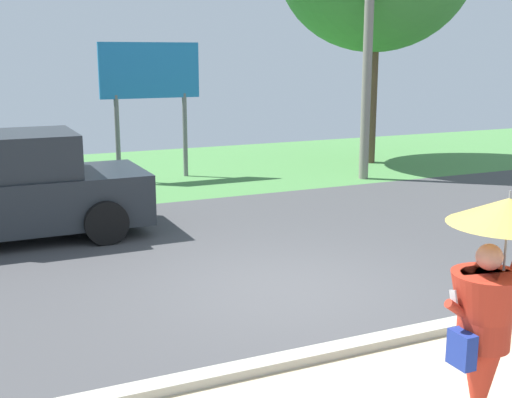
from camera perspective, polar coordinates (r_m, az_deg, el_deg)
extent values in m
cube|color=#424244|center=(11.02, -1.73, -4.78)|extent=(40.00, 8.00, 0.10)
cube|color=#498243|center=(18.46, -11.40, 2.03)|extent=(40.00, 8.00, 0.10)
cube|color=#B2AD9E|center=(7.69, 10.17, -12.06)|extent=(40.00, 0.24, 0.10)
cone|color=#B22D1E|center=(6.03, 18.94, -12.63)|extent=(0.60, 0.60, 1.45)
cylinder|color=#B22D1E|center=(5.88, 19.21, -9.09)|extent=(0.44, 0.44, 0.65)
sphere|color=tan|center=(5.73, 19.55, -4.75)|extent=(0.22, 0.22, 0.22)
cylinder|color=#B22D1E|center=(5.71, 17.18, -9.23)|extent=(0.29, 0.08, 0.24)
cylinder|color=gray|center=(5.83, 20.77, -4.18)|extent=(0.02, 0.02, 0.75)
cone|color=gold|center=(5.75, 21.02, -0.98)|extent=(0.99, 0.99, 0.22)
cylinder|color=gray|center=(5.73, 21.11, 0.19)|extent=(0.02, 0.02, 0.10)
cube|color=#B7B7BC|center=(5.67, 16.74, -8.30)|extent=(0.02, 0.11, 0.16)
cube|color=navy|center=(5.78, 17.37, -12.30)|extent=(0.12, 0.24, 0.30)
cube|color=#23282D|center=(12.22, -19.59, 3.34)|extent=(1.80, 1.84, 0.90)
cube|color=#2D3842|center=(12.32, -15.65, 3.67)|extent=(0.10, 1.70, 0.77)
cylinder|color=black|center=(13.53, -14.60, -0.04)|extent=(0.76, 0.28, 0.76)
cylinder|color=black|center=(11.62, -12.86, -1.98)|extent=(0.76, 0.28, 0.76)
cylinder|color=gray|center=(17.31, 9.72, 14.37)|extent=(0.24, 0.24, 7.68)
cylinder|color=slate|center=(17.19, -11.88, 5.13)|extent=(0.12, 0.12, 2.20)
cylinder|color=slate|center=(17.67, -6.16, 5.51)|extent=(0.12, 0.12, 2.20)
cube|color=#1E72B2|center=(17.28, -9.17, 10.93)|extent=(2.60, 0.10, 1.40)
cylinder|color=brown|center=(20.03, 9.92, 8.84)|extent=(0.36, 0.36, 4.02)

